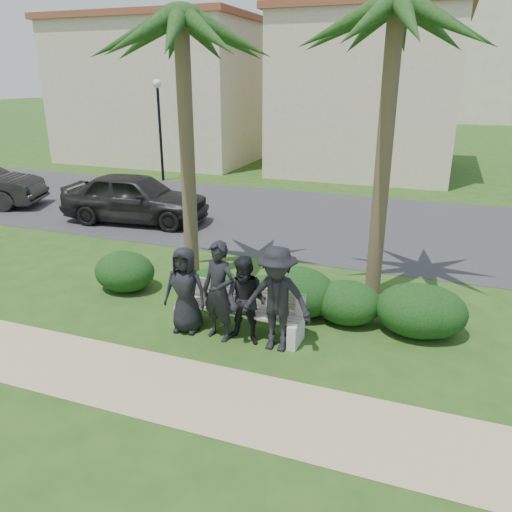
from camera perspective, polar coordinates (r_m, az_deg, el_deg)
The scene contains 21 objects.
ground at distance 8.97m, azimuth 0.64°, elevation -9.67°, with size 160.00×160.00×0.00m, color #234A15.
footpath at distance 7.56m, azimuth -4.17°, elevation -15.98°, with size 30.00×1.60×0.01m, color tan.
asphalt_street at distance 16.18m, azimuth 10.28°, elevation 3.72°, with size 160.00×8.00×0.01m, color #2D2D30.
stucco_bldg_left at distance 29.27m, azimuth -10.12°, elevation 18.14°, with size 10.40×8.40×7.30m.
stucco_bldg_right at distance 25.61m, azimuth 12.85°, elevation 17.76°, with size 8.40×8.40×7.30m.
street_lamp at distance 22.61m, azimuth -11.03°, elevation 15.82°, with size 0.36×0.36×4.29m.
park_bench at distance 9.11m, azimuth -2.04°, elevation -6.50°, with size 2.40×0.63×0.84m.
man_a at distance 9.07m, azimuth -8.08°, elevation -3.85°, with size 0.78×0.51×1.60m, color black.
man_b at distance 8.70m, azimuth -4.27°, elevation -4.04°, with size 0.66×0.43×1.80m, color black.
man_c at distance 8.58m, azimuth -1.17°, elevation -5.17°, with size 0.77×0.60×1.58m, color black.
man_d at distance 8.33m, azimuth 2.38°, elevation -4.97°, with size 1.19×0.69×1.85m, color black.
hedge_a at distance 11.22m, azimuth -14.80°, elevation -1.60°, with size 1.35×1.11×0.88m, color black.
hedge_b at distance 10.33m, azimuth -4.80°, elevation -3.31°, with size 1.12×0.93×0.73m, color black.
hedge_c at distance 9.76m, azimuth 4.77°, elevation -3.95°, with size 1.50×1.24×0.98m, color black.
hedge_d at distance 9.61m, azimuth 10.41°, elevation -5.12°, with size 1.27×1.05×0.83m, color black.
hedge_e at distance 9.52m, azimuth 18.90°, elevation -5.81°, with size 1.44×1.19×0.94m, color black.
hedge_f at distance 9.46m, azimuth 17.95°, elevation -5.77°, with size 1.48×1.22×0.96m, color black.
hedge_extra at distance 9.93m, azimuth 1.17°, elevation -4.22°, with size 1.12×0.93×0.73m, color black.
palm_left at distance 10.89m, azimuth -8.56°, elevation 24.92°, with size 3.00×3.00×6.41m.
palm_right at distance 10.26m, azimuth 15.77°, elevation 25.51°, with size 3.00×3.00×6.54m.
car_a at distance 16.35m, azimuth -13.63°, elevation 6.50°, with size 1.86×4.63×1.58m, color black.
Camera 1 is at (2.62, -7.34, 4.43)m, focal length 35.00 mm.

